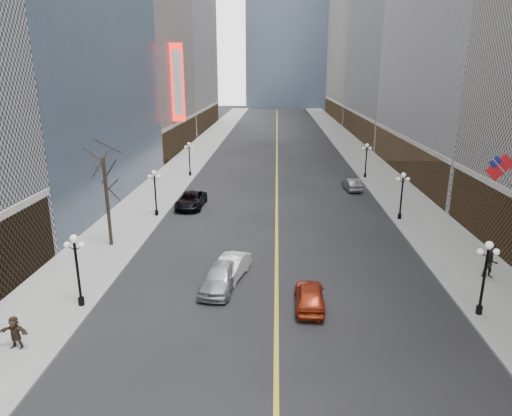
# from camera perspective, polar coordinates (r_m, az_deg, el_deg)

# --- Properties ---
(sidewalk_east) EXTENTS (6.00, 230.00, 0.15)m
(sidewalk_east) POSITION_cam_1_polar(r_m,az_deg,el_deg) (67.20, 14.68, 4.43)
(sidewalk_east) COLOR gray
(sidewalk_east) RESTS_ON ground
(sidewalk_west) EXTENTS (6.00, 230.00, 0.15)m
(sidewalk_west) POSITION_cam_1_polar(r_m,az_deg,el_deg) (67.14, -9.45, 4.74)
(sidewalk_west) COLOR gray
(sidewalk_west) RESTS_ON ground
(lane_line) EXTENTS (0.25, 200.00, 0.02)m
(lane_line) POSITION_cam_1_polar(r_m,az_deg,el_deg) (75.52, 2.63, 6.22)
(lane_line) COLOR gold
(lane_line) RESTS_ON ground
(bldg_east_c) EXTENTS (26.60, 40.60, 48.80)m
(bldg_east_c) POSITION_cam_1_polar(r_m,az_deg,el_deg) (105.18, 20.59, 21.42)
(bldg_east_c) COLOR #949496
(bldg_east_c) RESTS_ON ground
(bldg_east_d) EXTENTS (26.60, 46.60, 62.80)m
(bldg_east_d) POSITION_cam_1_polar(r_m,az_deg,el_deg) (147.42, 15.54, 22.93)
(bldg_east_d) COLOR #A99B8C
(bldg_east_d) RESTS_ON ground
(bldg_west_c) EXTENTS (26.60, 30.60, 50.80)m
(bldg_west_c) POSITION_cam_1_polar(r_m,az_deg,el_deg) (87.29, -19.02, 23.41)
(bldg_west_c) COLOR #A99B8C
(bldg_west_c) RESTS_ON ground
(streetlamp_east_1) EXTENTS (1.26, 0.44, 4.52)m
(streetlamp_east_1) POSITION_cam_1_polar(r_m,az_deg,el_deg) (29.12, 26.74, -6.99)
(streetlamp_east_1) COLOR black
(streetlamp_east_1) RESTS_ON sidewalk_east
(streetlamp_east_2) EXTENTS (1.26, 0.44, 4.52)m
(streetlamp_east_2) POSITION_cam_1_polar(r_m,az_deg,el_deg) (45.23, 17.79, 2.05)
(streetlamp_east_2) COLOR black
(streetlamp_east_2) RESTS_ON sidewalk_east
(streetlamp_east_3) EXTENTS (1.26, 0.44, 4.52)m
(streetlamp_east_3) POSITION_cam_1_polar(r_m,az_deg,el_deg) (62.38, 13.62, 6.24)
(streetlamp_east_3) COLOR black
(streetlamp_east_3) RESTS_ON sidewalk_east
(streetlamp_west_1) EXTENTS (1.26, 0.44, 4.52)m
(streetlamp_west_1) POSITION_cam_1_polar(r_m,az_deg,el_deg) (29.01, -21.51, -6.42)
(streetlamp_west_1) COLOR black
(streetlamp_west_1) RESTS_ON sidewalk_west
(streetlamp_west_2) EXTENTS (1.26, 0.44, 4.52)m
(streetlamp_west_2) POSITION_cam_1_polar(r_m,az_deg,el_deg) (45.16, -12.51, 2.44)
(streetlamp_west_2) COLOR black
(streetlamp_west_2) RESTS_ON sidewalk_west
(streetlamp_west_3) EXTENTS (1.26, 0.44, 4.52)m
(streetlamp_west_3) POSITION_cam_1_polar(r_m,az_deg,el_deg) (62.33, -8.33, 6.53)
(streetlamp_west_3) COLOR black
(streetlamp_west_3) RESTS_ON sidewalk_west
(flag_5) EXTENTS (2.87, 0.12, 2.87)m
(flag_5) POSITION_cam_1_polar(r_m,az_deg,el_deg) (35.46, 28.41, 4.24)
(flag_5) COLOR #B2B2B7
(flag_5) RESTS_ON ground
(theatre_marquee) EXTENTS (2.00, 0.55, 12.00)m
(theatre_marquee) POSITION_cam_1_polar(r_m,az_deg,el_deg) (75.93, -9.76, 15.17)
(theatre_marquee) COLOR red
(theatre_marquee) RESTS_ON ground
(tree_west_far) EXTENTS (3.60, 3.60, 7.92)m
(tree_west_far) POSITION_cam_1_polar(r_m,az_deg,el_deg) (37.53, -18.42, 4.35)
(tree_west_far) COLOR #2D231C
(tree_west_far) RESTS_ON sidewalk_west
(car_nb_near) EXTENTS (2.60, 5.23, 1.71)m
(car_nb_near) POSITION_cam_1_polar(r_m,az_deg,el_deg) (30.21, -4.53, -8.55)
(car_nb_near) COLOR #A0A4A8
(car_nb_near) RESTS_ON ground
(car_nb_mid) EXTENTS (2.69, 4.81, 1.50)m
(car_nb_mid) POSITION_cam_1_polar(r_m,az_deg,el_deg) (31.70, -3.20, -7.47)
(car_nb_mid) COLOR silver
(car_nb_mid) RESTS_ON ground
(car_nb_far) EXTENTS (2.79, 5.75, 1.58)m
(car_nb_far) POSITION_cam_1_polar(r_m,az_deg,el_deg) (48.26, -8.13, 0.99)
(car_nb_far) COLOR black
(car_nb_far) RESTS_ON ground
(car_sb_mid) EXTENTS (1.87, 4.41, 1.49)m
(car_sb_mid) POSITION_cam_1_polar(r_m,az_deg,el_deg) (28.19, 6.74, -10.83)
(car_sb_mid) COLOR maroon
(car_sb_mid) RESTS_ON ground
(car_sb_far) EXTENTS (1.94, 4.52, 1.45)m
(car_sb_far) POSITION_cam_1_polar(r_m,az_deg,el_deg) (56.08, 11.87, 2.94)
(car_sb_far) COLOR #575B60
(car_sb_far) RESTS_ON ground
(ped_east_walk) EXTENTS (0.99, 0.58, 1.96)m
(ped_east_walk) POSITION_cam_1_polar(r_m,az_deg,el_deg) (35.15, 27.24, -6.24)
(ped_east_walk) COLOR black
(ped_east_walk) RESTS_ON sidewalk_east
(ped_west_far) EXTENTS (1.67, 0.65, 1.76)m
(ped_west_far) POSITION_cam_1_polar(r_m,az_deg,el_deg) (26.90, -27.91, -13.57)
(ped_west_far) COLOR #31261B
(ped_west_far) RESTS_ON sidewalk_west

